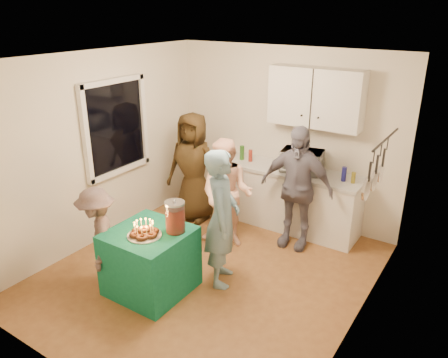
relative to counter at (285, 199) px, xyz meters
The scene contains 19 objects.
floor 1.76m from the counter, 96.71° to the right, with size 4.00×4.00×0.00m, color brown.
ceiling 2.76m from the counter, 96.71° to the right, with size 4.00×4.00×0.00m, color white.
back_wall 0.94m from the counter, 123.69° to the left, with size 3.60×3.60×0.00m, color silver.
left_wall 2.77m from the counter, 139.64° to the right, with size 4.00×4.00×0.00m, color silver.
right_wall 2.49m from the counter, 46.74° to the right, with size 4.00×4.00×0.00m, color silver.
window_night 2.66m from the counter, 144.60° to the right, with size 0.04×1.00×1.20m, color black.
counter is the anchor object (origin of this frame).
countertop 0.46m from the counter, 90.00° to the right, with size 2.24×0.62×0.05m, color beige.
upper_cabinet 1.56m from the counter, 26.57° to the left, with size 1.30×0.30×0.80m, color white.
pot_rack 2.16m from the counter, 33.34° to the right, with size 0.12×1.00×0.60m, color black.
microwave 0.68m from the counter, ahead, with size 0.57×0.39×0.31m, color white.
party_table 2.40m from the counter, 103.72° to the right, with size 0.85×0.85×0.76m, color #0F6847.
donut_cake 2.52m from the counter, 102.53° to the right, with size 0.38×0.38×0.18m, color #381C0C, non-canonical shape.
punch_jar 2.23m from the counter, 98.41° to the right, with size 0.22×0.22×0.34m, color #AF210E.
man_birthday 1.77m from the counter, 89.41° to the right, with size 0.61×0.40×1.66m, color #779BAD.
woman_back_left 1.46m from the counter, 156.42° to the right, with size 0.82×0.53×1.68m, color #533A17.
woman_back_center 1.09m from the counter, 113.84° to the right, with size 0.74×0.57×1.51m, color #FB9E83.
woman_back_right 0.72m from the counter, 51.56° to the right, with size 1.00×0.42×1.71m, color black.
child_near_left 2.80m from the counter, 114.73° to the right, with size 0.78×0.45×1.21m, color #5C494A.
Camera 1 is at (2.71, -3.76, 3.11)m, focal length 35.00 mm.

